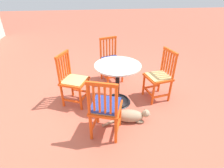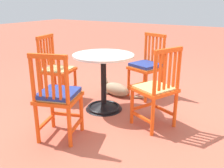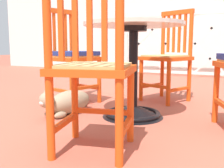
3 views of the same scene
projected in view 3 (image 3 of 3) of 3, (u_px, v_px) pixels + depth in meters
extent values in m
plane|color=#AD5642|center=(132.00, 116.00, 2.16)|extent=(24.00, 24.00, 0.00)
cube|color=silver|center=(198.00, 3.00, 5.41)|extent=(10.00, 0.20, 2.80)
cylinder|color=silver|center=(126.00, 44.00, 5.40)|extent=(0.06, 0.06, 1.19)
cube|color=silver|center=(194.00, 73.00, 4.93)|extent=(2.67, 0.04, 0.05)
cube|color=silver|center=(196.00, 13.00, 4.78)|extent=(2.67, 0.04, 0.05)
cube|color=silver|center=(139.00, 44.00, 5.29)|extent=(1.07, 0.02, 1.07)
cube|color=silver|center=(166.00, 44.00, 5.07)|extent=(1.07, 0.02, 1.07)
cube|color=silver|center=(195.00, 44.00, 4.85)|extent=(1.07, 0.02, 1.07)
cube|color=silver|center=(139.00, 44.00, 5.29)|extent=(1.07, 0.02, 1.07)
cube|color=silver|center=(166.00, 44.00, 5.07)|extent=(1.07, 0.02, 1.07)
cube|color=silver|center=(195.00, 44.00, 4.85)|extent=(1.07, 0.02, 1.07)
cone|color=black|center=(133.00, 110.00, 2.12)|extent=(0.48, 0.48, 0.10)
torus|color=black|center=(133.00, 113.00, 2.13)|extent=(0.44, 0.44, 0.04)
cylinder|color=black|center=(133.00, 70.00, 2.08)|extent=(0.07, 0.07, 0.66)
cylinder|color=black|center=(134.00, 29.00, 2.03)|extent=(0.20, 0.20, 0.04)
cylinder|color=beige|center=(134.00, 24.00, 2.03)|extent=(0.76, 0.76, 0.02)
cylinder|color=#E04C14|center=(75.00, 101.00, 1.62)|extent=(0.04, 0.04, 0.45)
cylinder|color=#E04C14|center=(131.00, 104.00, 1.55)|extent=(0.04, 0.04, 0.45)
cylinder|color=#E04C14|center=(49.00, 68.00, 1.26)|extent=(0.04, 0.04, 0.91)
cylinder|color=#E04C14|center=(120.00, 69.00, 1.19)|extent=(0.04, 0.04, 0.91)
cube|color=#E04C14|center=(64.00, 122.00, 1.47)|extent=(0.10, 0.34, 0.03)
cube|color=#E04C14|center=(125.00, 126.00, 1.40)|extent=(0.10, 0.34, 0.03)
cube|color=#E04C14|center=(102.00, 111.00, 1.60)|extent=(0.34, 0.10, 0.03)
cube|color=#E04C14|center=(94.00, 70.00, 1.39)|extent=(0.47, 0.47, 0.04)
cube|color=tan|center=(94.00, 66.00, 1.39)|extent=(0.41, 0.41, 0.02)
cube|color=#E04C14|center=(61.00, 18.00, 1.22)|extent=(0.03, 0.02, 0.39)
cube|color=#E04C14|center=(75.00, 18.00, 1.20)|extent=(0.03, 0.02, 0.39)
cube|color=#E04C14|center=(90.00, 18.00, 1.19)|extent=(0.03, 0.02, 0.39)
cube|color=#E04C14|center=(104.00, 17.00, 1.17)|extent=(0.03, 0.02, 0.39)
cylinder|color=#E04C14|center=(216.00, 92.00, 1.95)|extent=(0.04, 0.04, 0.45)
cube|color=#E04C14|center=(223.00, 104.00, 1.79)|extent=(0.13, 0.33, 0.03)
cylinder|color=#E04C14|center=(169.00, 82.00, 2.47)|extent=(0.04, 0.04, 0.45)
cylinder|color=#E04C14|center=(141.00, 79.00, 2.73)|extent=(0.04, 0.04, 0.45)
cylinder|color=#E04C14|center=(190.00, 56.00, 2.67)|extent=(0.04, 0.04, 0.91)
cylinder|color=#E04C14|center=(163.00, 55.00, 2.92)|extent=(0.04, 0.04, 0.91)
cube|color=#E04C14|center=(179.00, 89.00, 2.60)|extent=(0.16, 0.32, 0.03)
cube|color=#E04C14|center=(152.00, 85.00, 2.85)|extent=(0.16, 0.32, 0.03)
cube|color=#E04C14|center=(154.00, 86.00, 2.61)|extent=(0.32, 0.16, 0.03)
cube|color=#E04C14|center=(166.00, 58.00, 2.68)|extent=(0.53, 0.53, 0.04)
cube|color=tan|center=(166.00, 56.00, 2.68)|extent=(0.46, 0.46, 0.02)
cube|color=#E04C14|center=(185.00, 33.00, 2.68)|extent=(0.03, 0.03, 0.39)
cube|color=#E04C14|center=(179.00, 33.00, 2.73)|extent=(0.03, 0.03, 0.39)
cube|color=#E04C14|center=(174.00, 34.00, 2.78)|extent=(0.03, 0.03, 0.39)
cube|color=#E04C14|center=(168.00, 34.00, 2.84)|extent=(0.03, 0.03, 0.39)
cube|color=#E04C14|center=(177.00, 13.00, 2.73)|extent=(0.36, 0.18, 0.04)
cylinder|color=#E04C14|center=(99.00, 80.00, 2.63)|extent=(0.04, 0.04, 0.45)
cylinder|color=#E04C14|center=(72.00, 83.00, 2.39)|extent=(0.04, 0.04, 0.45)
cylinder|color=#E04C14|center=(77.00, 55.00, 2.83)|extent=(0.04, 0.04, 0.91)
cylinder|color=#E04C14|center=(49.00, 56.00, 2.58)|extent=(0.04, 0.04, 0.91)
cube|color=#E04C14|center=(88.00, 87.00, 2.76)|extent=(0.33, 0.14, 0.03)
cube|color=#E04C14|center=(61.00, 91.00, 2.51)|extent=(0.33, 0.14, 0.03)
cube|color=#E04C14|center=(86.00, 87.00, 2.52)|extent=(0.14, 0.33, 0.03)
cube|color=#E04C14|center=(74.00, 59.00, 2.60)|extent=(0.51, 0.51, 0.04)
cube|color=tan|center=(74.00, 56.00, 2.59)|extent=(0.44, 0.44, 0.02)
cube|color=#E04C14|center=(71.00, 34.00, 2.75)|extent=(0.03, 0.03, 0.39)
cube|color=#E04C14|center=(66.00, 33.00, 2.70)|extent=(0.03, 0.03, 0.39)
cube|color=#E04C14|center=(60.00, 33.00, 2.65)|extent=(0.03, 0.03, 0.39)
cube|color=#E04C14|center=(54.00, 33.00, 2.60)|extent=(0.03, 0.03, 0.39)
cube|color=#E04C14|center=(62.00, 12.00, 2.65)|extent=(0.15, 0.37, 0.04)
cube|color=navy|center=(74.00, 53.00, 2.59)|extent=(0.46, 0.46, 0.04)
ellipsoid|color=#9E896B|center=(70.00, 102.00, 2.23)|extent=(0.27, 0.47, 0.19)
ellipsoid|color=silver|center=(61.00, 105.00, 2.15)|extent=(0.18, 0.20, 0.14)
sphere|color=#9E896B|center=(47.00, 100.00, 2.02)|extent=(0.12, 0.12, 0.12)
ellipsoid|color=silver|center=(42.00, 103.00, 1.98)|extent=(0.06, 0.05, 0.04)
cone|color=#9E896B|center=(51.00, 93.00, 2.00)|extent=(0.04, 0.04, 0.04)
cone|color=#9E896B|center=(45.00, 93.00, 2.04)|extent=(0.04, 0.04, 0.04)
ellipsoid|color=#9E896B|center=(61.00, 115.00, 2.07)|extent=(0.08, 0.13, 0.05)
ellipsoid|color=#9E896B|center=(51.00, 113.00, 2.13)|extent=(0.08, 0.13, 0.05)
cylinder|color=#9E896B|center=(85.00, 103.00, 2.55)|extent=(0.13, 0.22, 0.04)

